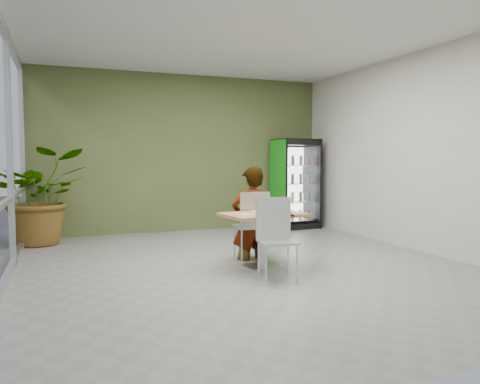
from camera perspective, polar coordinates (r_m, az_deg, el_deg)
name	(u,v)px	position (r m, az deg, el deg)	size (l,w,h in m)	color
ground	(247,267)	(6.51, 0.84, -9.10)	(7.00, 7.00, 0.00)	gray
room_envelope	(247,150)	(6.34, 0.85, 5.12)	(6.00, 7.00, 3.20)	beige
dining_table	(263,229)	(6.35, 2.79, -4.50)	(1.15, 0.88, 0.75)	#BB7F50
chair_far	(253,220)	(6.85, 1.54, -3.42)	(0.48, 0.48, 1.01)	silver
chair_near	(275,231)	(5.81, 4.33, -4.81)	(0.52, 0.52, 1.00)	silver
seated_woman	(252,223)	(6.91, 1.42, -3.81)	(0.62, 0.40, 1.67)	black
pizza_plate	(260,211)	(6.41, 2.48, -2.35)	(0.33, 0.26, 0.03)	white
soda_cup	(277,206)	(6.38, 4.57, -1.74)	(0.10, 0.10, 0.18)	white
napkin_stack	(246,215)	(6.04, 0.74, -2.81)	(0.14, 0.14, 0.02)	white
cafeteria_tray	(277,215)	(6.06, 4.54, -2.78)	(0.40, 0.29, 0.02)	black
beverage_fridge	(295,184)	(10.12, 6.77, 1.02)	(0.92, 0.74, 1.91)	black
potted_plant	(41,196)	(8.81, -23.14, -0.47)	(1.51, 1.30, 1.68)	#296729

